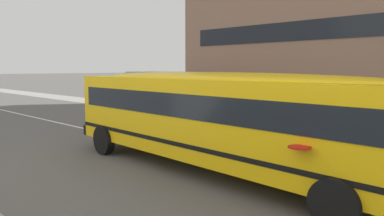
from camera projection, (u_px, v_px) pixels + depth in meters
The scene contains 5 objects.
ground_plane at pixel (302, 178), 10.35m from camera, with size 400.00×400.00×0.00m, color #54514F.
lane_centreline at pixel (302, 178), 10.35m from camera, with size 110.00×0.16×0.01m, color silver.
school_bus at pixel (223, 114), 10.58m from camera, with size 13.22×3.44×2.94m.
box_truck at pixel (167, 93), 22.94m from camera, with size 6.10×2.59×2.82m.
apartment_block_far_left at pixel (348, 12), 23.95m from camera, with size 19.22×10.71×13.30m.
Camera 1 is at (4.91, -9.33, 3.05)m, focal length 34.73 mm.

